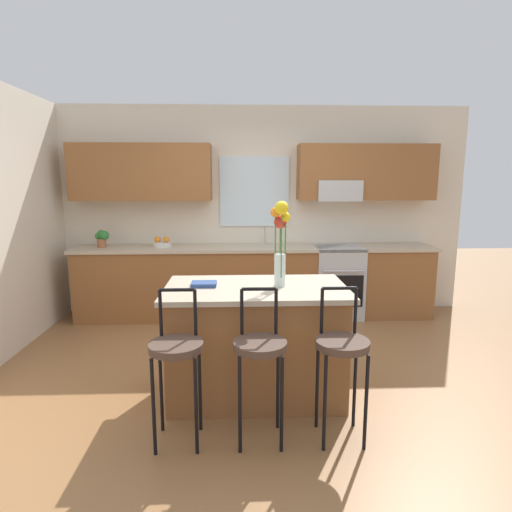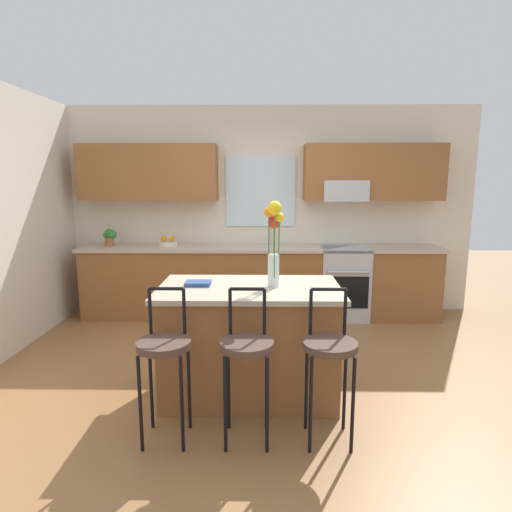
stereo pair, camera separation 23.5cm
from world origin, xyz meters
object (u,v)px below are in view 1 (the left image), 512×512
(kitchen_island, at_px, (256,341))
(fruit_bowl_oranges, at_px, (162,243))
(bar_stool_near, at_px, (176,353))
(bar_stool_far, at_px, (342,350))
(cookbook, at_px, (204,284))
(flower_vase, at_px, (280,237))
(potted_plant_small, at_px, (102,237))
(bar_stool_middle, at_px, (260,352))
(oven_range, at_px, (337,281))

(kitchen_island, relative_size, fruit_bowl_oranges, 6.03)
(bar_stool_near, relative_size, bar_stool_far, 1.00)
(bar_stool_near, distance_m, fruit_bowl_oranges, 2.78)
(kitchen_island, distance_m, bar_stool_near, 0.85)
(cookbook, bearing_deg, flower_vase, -2.95)
(fruit_bowl_oranges, bearing_deg, potted_plant_small, -179.82)
(bar_stool_far, relative_size, potted_plant_small, 4.74)
(cookbook, relative_size, fruit_bowl_oranges, 0.83)
(bar_stool_middle, xyz_separation_m, cookbook, (-0.42, 0.66, 0.30))
(bar_stool_far, distance_m, cookbook, 1.21)
(fruit_bowl_oranges, bearing_deg, bar_stool_near, -78.39)
(bar_stool_near, bearing_deg, cookbook, 78.50)
(fruit_bowl_oranges, bearing_deg, cookbook, -71.34)
(fruit_bowl_oranges, distance_m, potted_plant_small, 0.75)
(oven_range, xyz_separation_m, bar_stool_far, (-0.59, -2.68, 0.18))
(oven_range, relative_size, fruit_bowl_oranges, 3.83)
(bar_stool_middle, height_order, potted_plant_small, potted_plant_small)
(kitchen_island, height_order, potted_plant_small, potted_plant_small)
(bar_stool_middle, bearing_deg, bar_stool_far, 0.00)
(oven_range, xyz_separation_m, cookbook, (-1.56, -2.02, 0.48))
(kitchen_island, xyz_separation_m, bar_stool_near, (-0.55, -0.63, 0.17))
(fruit_bowl_oranges, relative_size, potted_plant_small, 1.09)
(oven_range, bearing_deg, flower_vase, -114.81)
(oven_range, height_order, bar_stool_far, bar_stool_far)
(bar_stool_near, relative_size, flower_vase, 1.53)
(kitchen_island, height_order, bar_stool_middle, bar_stool_middle)
(bar_stool_near, distance_m, potted_plant_small, 3.03)
(bar_stool_middle, distance_m, flower_vase, 0.95)
(bar_stool_middle, relative_size, cookbook, 5.21)
(flower_vase, height_order, cookbook, flower_vase)
(potted_plant_small, bearing_deg, bar_stool_middle, -55.63)
(oven_range, bearing_deg, potted_plant_small, 179.57)
(oven_range, distance_m, bar_stool_near, 3.18)
(kitchen_island, bearing_deg, oven_range, 60.95)
(cookbook, height_order, fruit_bowl_oranges, fruit_bowl_oranges)
(bar_stool_near, height_order, flower_vase, flower_vase)
(potted_plant_small, bearing_deg, kitchen_island, -48.29)
(kitchen_island, bearing_deg, potted_plant_small, 131.71)
(fruit_bowl_oranges, xyz_separation_m, potted_plant_small, (-0.74, -0.00, 0.08))
(bar_stool_far, bearing_deg, potted_plant_small, 131.58)
(flower_vase, bearing_deg, bar_stool_near, -139.65)
(kitchen_island, relative_size, bar_stool_far, 1.39)
(bar_stool_middle, bearing_deg, kitchen_island, 90.00)
(flower_vase, distance_m, cookbook, 0.72)
(bar_stool_far, distance_m, flower_vase, 0.99)
(oven_range, relative_size, bar_stool_far, 0.88)
(oven_range, height_order, kitchen_island, same)
(bar_stool_middle, xyz_separation_m, potted_plant_small, (-1.85, 2.70, 0.41))
(oven_range, relative_size, flower_vase, 1.35)
(flower_vase, distance_m, fruit_bowl_oranges, 2.47)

